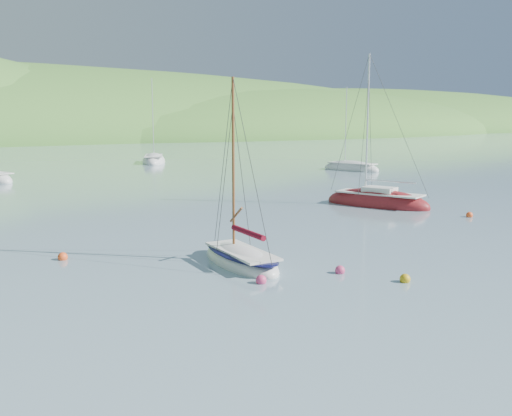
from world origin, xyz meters
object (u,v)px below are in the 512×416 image
daysailer_white (241,259)px  distant_sloop_d (351,169)px  distant_sloop_b (154,161)px  sloop_red (377,203)px

daysailer_white → distant_sloop_d: bearing=45.9°
daysailer_white → distant_sloop_b: bearing=75.0°
sloop_red → distant_sloop_d: size_ratio=1.09×
sloop_red → distant_sloop_b: bearing=67.2°
distant_sloop_b → distant_sloop_d: (15.78, -22.95, -0.02)m
daysailer_white → distant_sloop_b: size_ratio=0.68×
distant_sloop_b → daysailer_white: bearing=-84.5°
daysailer_white → sloop_red: sloop_red is taller
sloop_red → distant_sloop_b: distant_sloop_b is taller
sloop_red → distant_sloop_b: 44.89m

